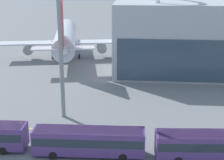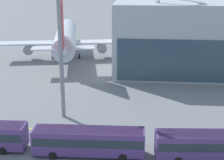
# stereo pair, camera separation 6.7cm
# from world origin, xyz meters

# --- Properties ---
(airliner_at_gate_far) EXTENTS (32.26, 36.39, 15.33)m
(airliner_at_gate_far) POSITION_xyz_m (-15.09, 55.23, 5.01)
(airliner_at_gate_far) COLOR silver
(airliner_at_gate_far) RESTS_ON ground_plane
(shuttle_bus_1) EXTENTS (13.34, 3.08, 3.34)m
(shuttle_bus_1) POSITION_xyz_m (-2.13, 8.48, 1.96)
(shuttle_bus_1) COLOR #56387A
(shuttle_bus_1) RESTS_ON ground_plane
(shuttle_bus_2) EXTENTS (13.43, 3.66, 3.34)m
(shuttle_bus_2) POSITION_xyz_m (12.38, 8.76, 1.96)
(shuttle_bus_2) COLOR #56387A
(shuttle_bus_2) RESTS_ON ground_plane
(lane_stripe_2) EXTENTS (10.51, 2.47, 0.01)m
(lane_stripe_2) POSITION_xyz_m (13.44, 14.68, 0.00)
(lane_stripe_2) COLOR yellow
(lane_stripe_2) RESTS_ON ground_plane
(lane_stripe_3) EXTENTS (6.58, 1.83, 0.01)m
(lane_stripe_3) POSITION_xyz_m (-9.04, 14.32, 0.00)
(lane_stripe_3) COLOR yellow
(lane_stripe_3) RESTS_ON ground_plane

